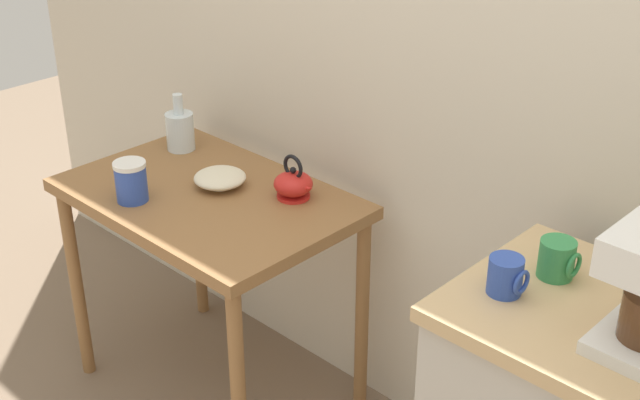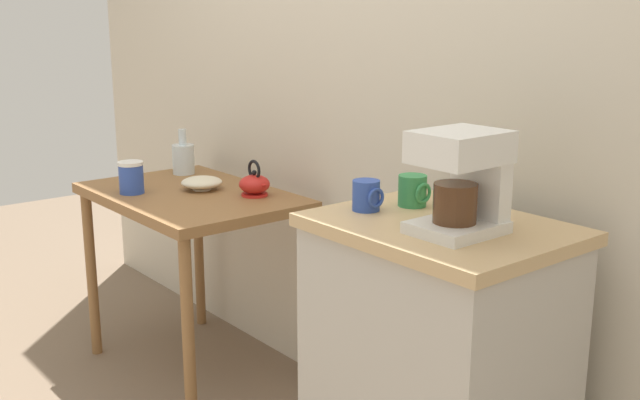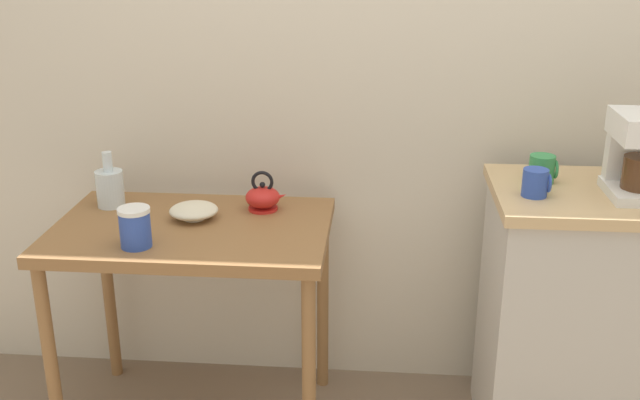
# 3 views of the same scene
# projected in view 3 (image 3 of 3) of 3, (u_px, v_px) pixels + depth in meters

# --- Properties ---
(back_wall) EXTENTS (4.40, 0.10, 2.80)m
(back_wall) POSITION_uv_depth(u_px,v_px,m) (409.00, 19.00, 2.61)
(back_wall) COLOR beige
(back_wall) RESTS_ON ground_plane
(wooden_table) EXTENTS (0.92, 0.61, 0.77)m
(wooden_table) POSITION_uv_depth(u_px,v_px,m) (193.00, 252.00, 2.52)
(wooden_table) COLOR olive
(wooden_table) RESTS_ON ground_plane
(kitchen_counter) EXTENTS (0.66, 0.51, 0.92)m
(kitchen_counter) POSITION_uv_depth(u_px,v_px,m) (583.00, 320.00, 2.51)
(kitchen_counter) COLOR #BCB7AD
(kitchen_counter) RESTS_ON ground_plane
(bowl_stoneware) EXTENTS (0.16, 0.16, 0.05)m
(bowl_stoneware) POSITION_uv_depth(u_px,v_px,m) (194.00, 211.00, 2.53)
(bowl_stoneware) COLOR beige
(bowl_stoneware) RESTS_ON wooden_table
(teakettle) EXTENTS (0.15, 0.12, 0.14)m
(teakettle) POSITION_uv_depth(u_px,v_px,m) (263.00, 197.00, 2.61)
(teakettle) COLOR red
(teakettle) RESTS_ON wooden_table
(glass_carafe_vase) EXTENTS (0.10, 0.10, 0.20)m
(glass_carafe_vase) POSITION_uv_depth(u_px,v_px,m) (110.00, 187.00, 2.64)
(glass_carafe_vase) COLOR silver
(glass_carafe_vase) RESTS_ON wooden_table
(canister_enamel) EXTENTS (0.10, 0.10, 0.13)m
(canister_enamel) POSITION_uv_depth(u_px,v_px,m) (135.00, 227.00, 2.30)
(canister_enamel) COLOR #2D4CAD
(canister_enamel) RESTS_ON wooden_table
(mug_tall_green) EXTENTS (0.09, 0.08, 0.09)m
(mug_tall_green) POSITION_uv_depth(u_px,v_px,m) (542.00, 169.00, 2.41)
(mug_tall_green) COLOR #338C4C
(mug_tall_green) RESTS_ON kitchen_counter
(mug_blue) EXTENTS (0.08, 0.08, 0.09)m
(mug_blue) POSITION_uv_depth(u_px,v_px,m) (536.00, 183.00, 2.28)
(mug_blue) COLOR #2D4CAD
(mug_blue) RESTS_ON kitchen_counter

